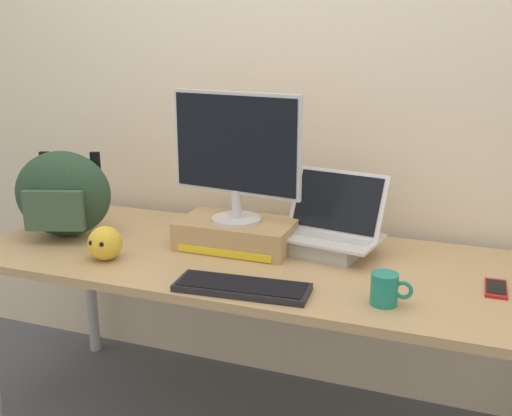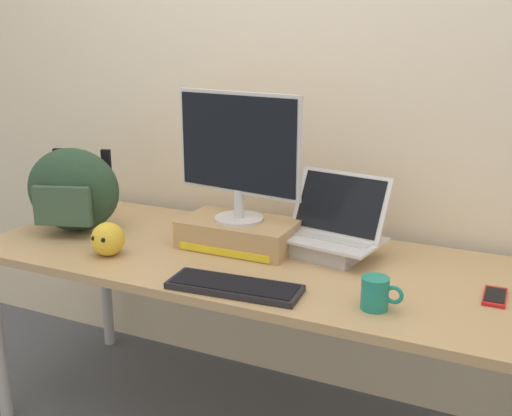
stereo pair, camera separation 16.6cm
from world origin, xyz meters
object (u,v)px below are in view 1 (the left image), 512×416
Objects in this scene: desktop_monitor at (236,152)px; cell_phone at (496,288)px; toner_box_yellow at (237,234)px; messenger_backpack at (63,194)px; coffee_mug at (385,289)px; external_keyboard at (242,287)px; plush_toy at (105,243)px; open_laptop at (330,237)px.

cell_phone is (0.89, -0.08, -0.35)m from desktop_monitor.
messenger_backpack is at bearing -170.56° from toner_box_yellow.
messenger_backpack reaches higher than toner_box_yellow.
toner_box_yellow is 0.83× the size of desktop_monitor.
coffee_mug is at bearing -144.81° from cell_phone.
desktop_monitor reaches higher than messenger_backpack.
messenger_backpack is (-0.83, 0.25, 0.15)m from external_keyboard.
messenger_backpack reaches higher than plush_toy.
desktop_monitor is 4.10× the size of coffee_mug.
cell_phone is 1.19× the size of plush_toy.
coffee_mug is at bearing -27.30° from toner_box_yellow.
coffee_mug is at bearing -1.59° from plush_toy.
toner_box_yellow is at bearing 87.21° from desktop_monitor.
open_laptop is 0.90× the size of external_keyboard.
desktop_monitor reaches higher than toner_box_yellow.
plush_toy reaches higher than coffee_mug.
toner_box_yellow is 0.30m from desktop_monitor.
desktop_monitor is 0.55m from plush_toy.
desktop_monitor is at bearing 110.22° from external_keyboard.
plush_toy is at bearing -172.10° from cell_phone.
cell_phone is at bearing 36.00° from coffee_mug.
open_laptop is at bearing 25.08° from plush_toy.
coffee_mug is (1.26, -0.19, -0.12)m from messenger_backpack.
toner_box_yellow is at bearing 152.70° from coffee_mug.
messenger_backpack is at bearing 171.29° from coffee_mug.
plush_toy is at bearing -143.82° from toner_box_yellow.
toner_box_yellow is at bearing 173.95° from cell_phone.
open_laptop is 0.45m from external_keyboard.
external_keyboard is at bearing -35.37° from messenger_backpack.
desktop_monitor reaches higher than cell_phone.
open_laptop is 0.58m from cell_phone.
plush_toy is at bearing 178.41° from coffee_mug.
external_keyboard is (0.16, -0.36, -0.04)m from toner_box_yellow.
toner_box_yellow is 0.40m from external_keyboard.
desktop_monitor reaches higher than coffee_mug.
toner_box_yellow reaches higher than coffee_mug.
cell_phone is at bearing -17.78° from messenger_backpack.
open_laptop reaches higher than plush_toy.
toner_box_yellow is 0.90m from cell_phone.
external_keyboard is 0.88m from messenger_backpack.
external_keyboard is (0.16, -0.36, -0.34)m from desktop_monitor.
desktop_monitor is 1.30× the size of open_laptop.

